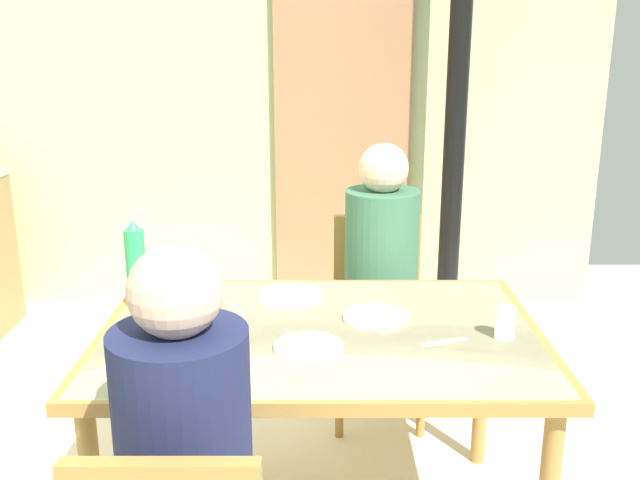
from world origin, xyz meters
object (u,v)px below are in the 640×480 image
object	(u,v)px
person_near_diner	(185,433)
serving_bowl_center	(201,341)
dining_table	(320,350)
water_bottle_green_far	(136,266)
water_bottle_green_near	(148,338)
chair_far_diner	(377,304)
person_far_diner	(382,251)

from	to	relation	value
person_near_diner	serving_bowl_center	distance (m)	0.54
dining_table	serving_bowl_center	xyz separation A→B (m)	(-0.35, -0.15, 0.10)
dining_table	water_bottle_green_far	distance (m)	0.69
dining_table	water_bottle_green_near	xyz separation A→B (m)	(-0.45, -0.35, 0.19)
dining_table	water_bottle_green_near	size ratio (longest dim) A/B	5.27
chair_far_diner	water_bottle_green_near	xyz separation A→B (m)	(-0.70, -1.17, 0.36)
person_near_diner	serving_bowl_center	size ratio (longest dim) A/B	4.53
person_far_diner	serving_bowl_center	size ratio (longest dim) A/B	4.53
water_bottle_green_far	serving_bowl_center	size ratio (longest dim) A/B	1.80
serving_bowl_center	water_bottle_green_near	bearing A→B (deg)	-117.10
chair_far_diner	person_near_diner	world-z (taller)	person_near_diner
water_bottle_green_near	water_bottle_green_far	bearing A→B (deg)	107.01
dining_table	serving_bowl_center	size ratio (longest dim) A/B	8.16
water_bottle_green_near	water_bottle_green_far	size ratio (longest dim) A/B	0.86
person_far_diner	chair_far_diner	bearing A→B (deg)	-90.00
water_bottle_green_far	serving_bowl_center	bearing A→B (deg)	-52.42
chair_far_diner	person_far_diner	world-z (taller)	person_far_diner
dining_table	serving_bowl_center	distance (m)	0.39
person_near_diner	water_bottle_green_near	size ratio (longest dim) A/B	2.93
chair_far_diner	serving_bowl_center	bearing A→B (deg)	58.25
chair_far_diner	water_bottle_green_near	world-z (taller)	water_bottle_green_near
person_far_diner	water_bottle_green_far	bearing A→B (deg)	29.19
person_far_diner	water_bottle_green_far	size ratio (longest dim) A/B	2.52
person_far_diner	person_near_diner	bearing A→B (deg)	68.21
dining_table	person_far_diner	distance (m)	0.74
serving_bowl_center	person_near_diner	bearing A→B (deg)	-84.49
person_near_diner	water_bottle_green_near	world-z (taller)	person_near_diner
chair_far_diner	person_near_diner	bearing A→B (deg)	70.01
chair_far_diner	serving_bowl_center	size ratio (longest dim) A/B	5.12
person_near_diner	serving_bowl_center	bearing A→B (deg)	95.51
chair_far_diner	person_far_diner	bearing A→B (deg)	90.00
dining_table	water_bottle_green_near	world-z (taller)	water_bottle_green_near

